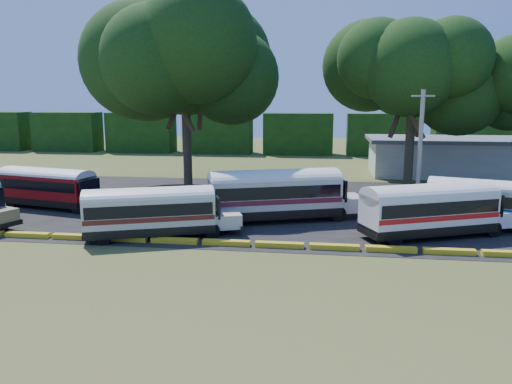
# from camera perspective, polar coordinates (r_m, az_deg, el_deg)

# --- Properties ---
(ground) EXTENTS (160.00, 160.00, 0.00)m
(ground) POSITION_cam_1_polar(r_m,az_deg,el_deg) (27.01, -0.68, -6.85)
(ground) COLOR #36501A
(ground) RESTS_ON ground
(asphalt_strip) EXTENTS (64.00, 24.00, 0.02)m
(asphalt_strip) POSITION_cam_1_polar(r_m,az_deg,el_deg) (38.44, 3.44, -1.55)
(asphalt_strip) COLOR black
(asphalt_strip) RESTS_ON ground
(curb) EXTENTS (53.70, 0.45, 0.30)m
(curb) POSITION_cam_1_polar(r_m,az_deg,el_deg) (27.91, -0.37, -5.95)
(curb) COLOR gold
(curb) RESTS_ON ground
(terminal_building) EXTENTS (19.00, 9.00, 4.00)m
(terminal_building) POSITION_cam_1_polar(r_m,az_deg,el_deg) (57.58, 22.09, 3.80)
(terminal_building) COLOR silver
(terminal_building) RESTS_ON ground
(treeline_backdrop) EXTENTS (130.00, 4.00, 6.00)m
(treeline_backdrop) POSITION_cam_1_polar(r_m,az_deg,el_deg) (73.75, 4.87, 6.64)
(treeline_backdrop) COLOR black
(treeline_backdrop) RESTS_ON ground
(bus_red) EXTENTS (9.44, 4.27, 3.01)m
(bus_red) POSITION_cam_1_polar(r_m,az_deg,el_deg) (40.39, -22.60, 0.72)
(bus_red) COLOR black
(bus_red) RESTS_ON ground
(bus_cream_west) EXTENTS (9.35, 5.33, 3.01)m
(bus_cream_west) POSITION_cam_1_polar(r_m,az_deg,el_deg) (29.92, -11.68, -1.97)
(bus_cream_west) COLOR black
(bus_cream_west) RESTS_ON ground
(bus_cream_east) EXTENTS (10.86, 6.08, 3.49)m
(bus_cream_east) POSITION_cam_1_polar(r_m,az_deg,el_deg) (33.31, 2.51, 0.00)
(bus_cream_east) COLOR black
(bus_cream_east) RESTS_ON ground
(bus_white_red) EXTENTS (9.90, 6.08, 3.21)m
(bus_white_red) POSITION_cam_1_polar(r_m,az_deg,el_deg) (31.15, 19.49, -1.65)
(bus_white_red) COLOR black
(bus_white_red) RESTS_ON ground
(bus_white_blue) EXTENTS (9.58, 5.07, 3.07)m
(bus_white_blue) POSITION_cam_1_polar(r_m,az_deg,el_deg) (34.84, 25.61, -0.97)
(bus_white_blue) COLOR black
(bus_white_blue) RESTS_ON ground
(tree_west) EXTENTS (13.83, 13.83, 16.74)m
(tree_west) POSITION_cam_1_polar(r_m,az_deg,el_deg) (46.59, -8.11, 14.89)
(tree_west) COLOR #332919
(tree_west) RESTS_ON ground
(tree_center) EXTENTS (11.14, 11.14, 14.62)m
(tree_center) POSITION_cam_1_polar(r_m,az_deg,el_deg) (46.37, 17.59, 13.11)
(tree_center) COLOR #332919
(tree_center) RESTS_ON ground
(utility_pole) EXTENTS (1.60, 0.30, 8.73)m
(utility_pole) POSITION_cam_1_polar(r_m,az_deg,el_deg) (37.62, 18.23, 4.56)
(utility_pole) COLOR gray
(utility_pole) RESTS_ON ground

